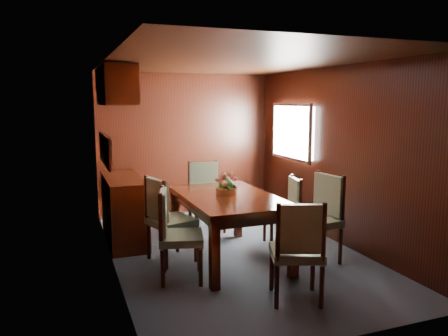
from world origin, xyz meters
name	(u,v)px	position (x,y,z in m)	size (l,w,h in m)	color
ground	(234,252)	(0.00, 0.00, 0.00)	(4.50, 4.50, 0.00)	#323A45
room_shell	(217,124)	(-0.10, 0.33, 1.63)	(3.06, 4.52, 2.41)	black
sideboard	(124,209)	(-1.25, 1.00, 0.45)	(0.48, 1.40, 0.90)	#351106
dining_table	(228,204)	(-0.15, -0.19, 0.69)	(1.09, 1.72, 0.80)	#351106
chair_left_near	(174,230)	(-0.92, -0.58, 0.56)	(0.57, 0.58, 1.01)	black
chair_left_far	(166,215)	(-0.89, -0.02, 0.58)	(0.60, 0.61, 1.05)	black
chair_right_near	(321,213)	(0.88, -0.63, 0.60)	(0.56, 0.58, 1.07)	black
chair_right_far	(287,207)	(0.78, 0.03, 0.52)	(0.51, 0.52, 0.93)	black
chair_head	(298,246)	(0.05, -1.53, 0.57)	(0.61, 0.60, 1.02)	black
chair_foot	(206,192)	(-0.01, 1.13, 0.57)	(0.51, 0.49, 1.04)	black
flower_centerpiece	(226,183)	(-0.14, -0.10, 0.93)	(0.27, 0.27, 0.27)	#AD6934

